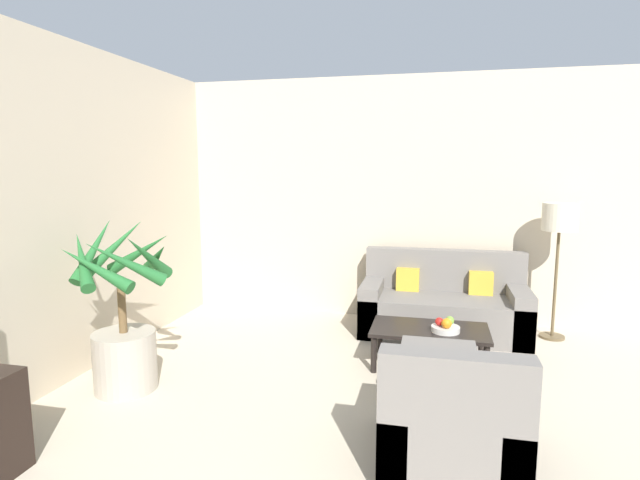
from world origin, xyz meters
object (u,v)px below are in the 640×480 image
Objects in this scene: coffee_table at (430,333)px; potted_palm at (123,328)px; apple_red at (439,322)px; floor_lamp at (560,224)px; sofa_loveseat at (443,307)px; orange_fruit at (447,323)px; apple_green at (450,321)px; ottoman at (438,373)px; fruit_bowl at (445,329)px; armchair at (451,422)px.

potted_palm is at bearing -156.63° from coffee_table.
floor_lamp is at bearing 44.15° from apple_red.
sofa_loveseat is (2.40, 1.92, -0.21)m from potted_palm.
coffee_table is at bearing 138.74° from orange_fruit.
ottoman is at bearing -99.09° from apple_green.
fruit_bowl is at bearing -27.38° from coffee_table.
coffee_table is 4.19× the size of fruit_bowl.
armchair is at bearing -10.79° from potted_palm.
floor_lamp is 1.73m from apple_red.
fruit_bowl is 0.43× the size of ottoman.
ottoman is at bearing 94.95° from armchair.
sofa_loveseat is at bearing -174.89° from floor_lamp.
floor_lamp reaches higher than fruit_bowl.
sofa_loveseat is 1.22× the size of floor_lamp.
floor_lamp is 1.73m from orange_fruit.
orange_fruit is at bearing 19.74° from potted_palm.
apple_green is (0.04, -0.95, 0.15)m from sofa_loveseat.
armchair is (0.02, -1.38, -0.11)m from fruit_bowl.
armchair reaches higher than orange_fruit.
apple_red is 0.10m from apple_green.
floor_lamp reaches higher than potted_palm.
potted_palm is 17.77× the size of apple_green.
potted_palm is 2.41× the size of ottoman.
sofa_loveseat is 19.86× the size of orange_fruit.
apple_red is 1.40m from armchair.
coffee_table is at bearing 174.12° from apple_green.
orange_fruit is (-0.03, -0.10, 0.00)m from apple_green.
apple_red is 0.08m from orange_fruit.
apple_red is at bearing -92.63° from sofa_loveseat.
armchair is at bearing -89.35° from fruit_bowl.
orange_fruit is (2.41, 0.87, -0.06)m from potted_palm.
apple_red is at bearing 134.60° from orange_fruit.
orange_fruit is 1.34m from armchair.
fruit_bowl is (0.01, -1.00, 0.09)m from sofa_loveseat.
armchair is (0.14, -1.45, -0.04)m from coffee_table.
potted_palm is 2.58m from fruit_bowl.
sofa_loveseat reaches higher than armchair.
floor_lamp is at bearing 47.19° from orange_fruit.
sofa_loveseat is at bearing 90.37° from fruit_bowl.
sofa_loveseat is at bearing 87.37° from apple_red.
floor_lamp is 19.46× the size of apple_red.
potted_palm reaches higher than apple_red.
armchair is at bearing -85.05° from ottoman.
ottoman is (-0.05, -1.53, -0.09)m from sofa_loveseat.
orange_fruit reaches higher than fruit_bowl.
armchair is 1.51× the size of ottoman.
potted_palm is at bearing 169.21° from armchair.
coffee_table is at bearing 95.69° from armchair.
coffee_table is 14.10× the size of apple_red.
floor_lamp is 1.80m from coffee_table.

